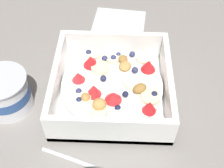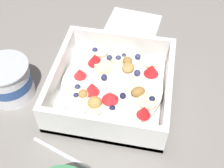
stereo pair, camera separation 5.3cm
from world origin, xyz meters
name	(u,v)px [view 1 (the left image)]	position (x,y,z in m)	size (l,w,h in m)	color
ground_plane	(108,91)	(0.00, 0.00, 0.00)	(2.40, 2.40, 0.00)	gray
fruit_bowl	(112,87)	(-0.01, -0.01, 0.02)	(0.21, 0.21, 0.07)	white
yogurt_cup	(6,93)	(-0.04, 0.18, 0.04)	(0.09, 0.09, 0.07)	white
folded_napkin	(118,25)	(0.20, -0.02, 0.00)	(0.12, 0.12, 0.01)	silver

